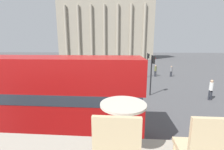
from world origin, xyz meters
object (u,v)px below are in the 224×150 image
Objects in this scene: cafe_dining_table at (123,117)px; pedestrian_grey at (171,71)px; traffic_light_mid at (148,61)px; pedestrian_olive at (155,70)px; plaza_building_left at (106,29)px; pedestrian_yellow at (142,69)px; pedestrian_white at (211,88)px; double_decker_bus at (23,95)px; traffic_light_near at (152,69)px.

pedestrian_grey is (7.42, 21.33, -2.84)m from cafe_dining_table.
pedestrian_olive is at bearing 21.73° from traffic_light_mid.
plaza_building_left reaches higher than pedestrian_yellow.
cafe_dining_table is at bearing 4.36° from pedestrian_white.
pedestrian_grey is at bearing -144.00° from pedestrian_olive.
cafe_dining_table is at bearing -83.61° from plaza_building_left.
double_decker_bus reaches higher than traffic_light_mid.
cafe_dining_table is 0.44× the size of pedestrian_grey.
pedestrian_white is (13.87, -43.91, -9.62)m from plaza_building_left.
traffic_light_near is at bearing 42.46° from double_decker_bus.
pedestrian_white reaches higher than pedestrian_grey.
traffic_light_near reaches higher than traffic_light_mid.
pedestrian_grey is at bearing 51.43° from double_decker_bus.
traffic_light_near is at bearing -73.37° from pedestrian_yellow.
cafe_dining_table is 0.40× the size of pedestrian_white.
pedestrian_yellow is at bearing -116.81° from pedestrian_white.
cafe_dining_table is 55.96m from plaza_building_left.
plaza_building_left is at bearing 96.39° from cafe_dining_table.
traffic_light_near is at bearing -140.42° from pedestrian_grey.
pedestrian_white is at bearing -10.55° from traffic_light_near.
cafe_dining_table is 21.06m from traffic_light_mid.
cafe_dining_table is 21.85m from pedestrian_yellow.
traffic_light_near is (2.74, 12.20, -1.27)m from cafe_dining_table.
double_decker_bus reaches higher than traffic_light_near.
plaza_building_left is 36.25m from pedestrian_yellow.
traffic_light_near is 8.54m from traffic_light_mid.
pedestrian_grey is at bearing 9.86° from traffic_light_mid.
pedestrian_white reaches higher than pedestrian_olive.
double_decker_bus is 6.32× the size of pedestrian_olive.
cafe_dining_table reaches higher than pedestrian_olive.
plaza_building_left reaches higher than traffic_light_near.
cafe_dining_table reaches higher than pedestrian_white.
pedestrian_white is at bearing -72.47° from plaza_building_left.
pedestrian_grey is at bearing 62.84° from traffic_light_near.
plaza_building_left is 36.84m from traffic_light_mid.
plaza_building_left is (-1.37, 50.44, 8.33)m from double_decker_bus.
pedestrian_olive is at bearing 10.95° from pedestrian_yellow.
pedestrian_yellow is 1.11× the size of pedestrian_grey.
pedestrian_yellow is at bearing 154.88° from pedestrian_grey.
pedestrian_grey is 0.91× the size of pedestrian_white.
double_decker_bus reaches higher than cafe_dining_table.
pedestrian_olive is (-2.40, -0.12, 0.09)m from pedestrian_grey.
traffic_light_near is 5.24m from pedestrian_white.
pedestrian_olive is at bearing 75.77° from traffic_light_near.
pedestrian_white is (3.98, -9.41, -1.32)m from traffic_light_mid.
pedestrian_yellow is at bearing 62.72° from double_decker_bus.
traffic_light_mid is 10.30m from pedestrian_white.
double_decker_bus is at bearing -135.40° from traffic_light_near.
double_decker_bus is 15.58× the size of cafe_dining_table.
double_decker_bus is at bearing 135.45° from cafe_dining_table.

